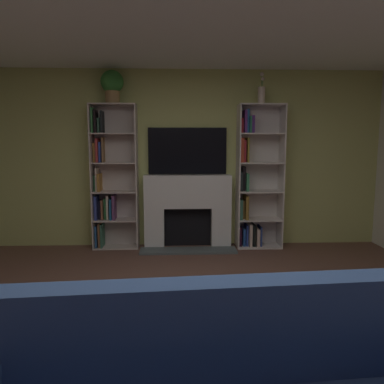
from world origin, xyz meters
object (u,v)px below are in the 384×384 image
Objects in this scene: tv at (187,151)px; bookshelf_left at (110,180)px; fireplace at (188,209)px; vase_with_flowers at (261,93)px; potted_plant at (112,84)px; bookshelf_right at (253,181)px.

tv is 1.19m from bookshelf_left.
tv reaches higher than fireplace.
fireplace is 1.95m from vase_with_flowers.
fireplace is at bearing -1.32° from bookshelf_left.
potted_plant reaches higher than tv.
vase_with_flowers is (2.16, -0.05, 1.23)m from bookshelf_left.
bookshelf_right is at bearing 163.56° from vase_with_flowers.
bookshelf_left is (-1.11, -0.07, -0.42)m from tv.
bookshelf_right is (2.08, -0.02, -0.02)m from bookshelf_left.
potted_plant is at bearing -34.50° from bookshelf_left.
tv is 1.06m from bookshelf_right.
vase_with_flowers is at bearing 0.03° from potted_plant.
bookshelf_right is 4.56× the size of potted_plant.
bookshelf_left is 1.34m from potted_plant.
potted_plant reaches higher than vase_with_flowers.
bookshelf_right is at bearing -5.63° from tv.
bookshelf_left is at bearing 179.32° from bookshelf_right.
potted_plant is at bearing -178.67° from fireplace.
tv is at bearing 6.57° from potted_plant.
bookshelf_left is at bearing 145.50° from potted_plant.
bookshelf_left is 4.56× the size of potted_plant.
fireplace is 1.19m from bookshelf_left.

